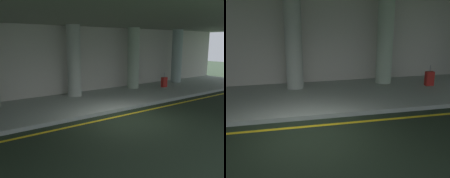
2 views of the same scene
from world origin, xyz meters
The scene contains 9 objects.
ground_plane centered at (0.00, 0.00, 0.00)m, with size 60.00×60.00×0.00m, color black.
sidewalk centered at (0.00, 3.10, 0.07)m, with size 26.00×4.20×0.15m, color #99A59D.
lane_stripe_yellow centered at (0.00, 0.50, 0.00)m, with size 26.00×0.14×0.01m, color yellow.
support_column_left_mid centered at (0.00, 4.38, 1.97)m, with size 0.71×0.71×3.65m, color #9AA398.
support_column_center centered at (4.00, 4.38, 1.97)m, with size 0.71×0.71×3.65m, color #99AC96.
support_column_right_mid centered at (8.00, 4.38, 1.97)m, with size 0.71×0.71×3.65m, color #92A7A2.
ceiling_overhang centered at (0.00, 2.60, 3.95)m, with size 28.00×13.20×0.30m, color slate.
terminal_back_wall centered at (0.00, 5.35, 1.90)m, with size 26.00×0.30×3.80m, color beige.
suitcase_upright_primary centered at (5.78, 3.44, 0.46)m, with size 0.36×0.22×0.90m.
Camera 1 is at (-5.67, -6.96, 2.91)m, focal length 38.91 mm.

